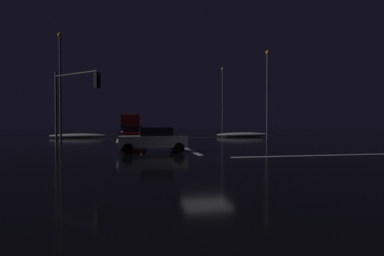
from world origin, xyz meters
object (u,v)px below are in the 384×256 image
at_px(sedan_red, 133,135).
at_px(streetlamp_right_far, 223,96).
at_px(sedan_silver_crossing, 153,139).
at_px(streetlamp_right_near, 267,89).
at_px(traffic_signal_nw, 73,94).
at_px(sedan_white, 132,132).
at_px(streetlamp_left_near, 60,80).
at_px(sedan_blue, 128,131).
at_px(box_truck, 130,123).

height_order(sedan_red, streetlamp_right_far, streetlamp_right_far).
height_order(sedan_silver_crossing, streetlamp_right_near, streetlamp_right_near).
relative_size(traffic_signal_nw, streetlamp_right_far, 0.56).
distance_m(sedan_white, streetlamp_right_near, 14.79).
height_order(sedan_white, streetlamp_left_near, streetlamp_left_near).
bearing_deg(streetlamp_right_near, sedan_white, 168.89).
height_order(sedan_blue, streetlamp_right_near, streetlamp_right_near).
bearing_deg(sedan_red, streetlamp_right_far, 55.08).
height_order(sedan_white, box_truck, box_truck).
distance_m(sedan_silver_crossing, traffic_signal_nw, 7.47).
bearing_deg(box_truck, streetlamp_right_far, 2.08).
relative_size(sedan_red, sedan_silver_crossing, 1.00).
height_order(traffic_signal_nw, streetlamp_left_near, streetlamp_left_near).
bearing_deg(sedan_white, traffic_signal_nw, -114.25).
xyz_separation_m(box_truck, sedan_silver_crossing, (1.31, -26.24, -0.91)).
distance_m(sedan_white, traffic_signal_nw, 10.79).
xyz_separation_m(sedan_white, box_truck, (-0.11, 12.78, 0.91)).
xyz_separation_m(streetlamp_right_near, streetlamp_left_near, (-20.25, 0.00, 0.38)).
bearing_deg(traffic_signal_nw, sedan_red, 34.58).
distance_m(streetlamp_right_near, streetlamp_left_near, 20.25).
height_order(sedan_silver_crossing, traffic_signal_nw, traffic_signal_nw).
xyz_separation_m(box_truck, traffic_signal_nw, (-4.12, -22.19, 2.24)).
distance_m(box_truck, streetlamp_right_far, 14.52).
bearing_deg(sedan_red, sedan_blue, 92.13).
bearing_deg(sedan_silver_crossing, streetlamp_right_near, 40.40).
bearing_deg(sedan_red, streetlamp_left_near, 149.81).
xyz_separation_m(sedan_blue, streetlamp_left_near, (-6.01, -8.10, 4.91)).
bearing_deg(sedan_red, traffic_signal_nw, -145.42).
distance_m(sedan_white, streetlamp_left_near, 8.53).
xyz_separation_m(sedan_white, streetlamp_right_far, (13.82, 13.29, 4.96)).
height_order(sedan_red, traffic_signal_nw, traffic_signal_nw).
distance_m(sedan_silver_crossing, streetlamp_left_near, 14.06).
bearing_deg(sedan_white, box_truck, 90.50).
bearing_deg(sedan_white, sedan_blue, 94.41).
distance_m(streetlamp_right_near, streetlamp_right_far, 16.01).
bearing_deg(sedan_red, sedan_white, 90.22).
relative_size(traffic_signal_nw, streetlamp_right_near, 0.61).
relative_size(sedan_white, streetlamp_right_far, 0.43).
distance_m(box_truck, streetlamp_right_near, 21.15).
distance_m(sedan_blue, sedan_silver_crossing, 18.91).
bearing_deg(streetlamp_left_near, traffic_signal_nw, -71.86).
relative_size(sedan_red, sedan_blue, 1.00).
distance_m(sedan_red, sedan_white, 6.47).
distance_m(sedan_silver_crossing, streetlamp_right_far, 29.98).
distance_m(sedan_red, streetlamp_left_near, 8.93).
distance_m(sedan_red, traffic_signal_nw, 6.06).
relative_size(sedan_blue, sedan_silver_crossing, 1.00).
height_order(streetlamp_right_near, streetlamp_right_far, streetlamp_right_far).
relative_size(sedan_white, sedan_silver_crossing, 1.00).
relative_size(box_truck, traffic_signal_nw, 1.46).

